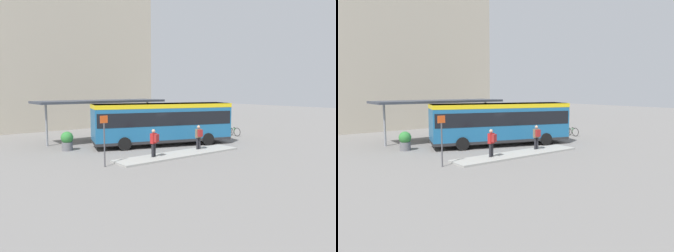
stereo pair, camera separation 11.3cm
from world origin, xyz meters
The scene contains 13 objects.
ground_plane centered at (0.00, 0.00, 0.00)m, with size 120.00×120.00×0.00m, color slate.
curb_island centered at (-1.43, -3.78, 0.06)m, with size 9.01×1.80×0.12m.
city_bus centered at (0.01, 0.00, 1.84)m, with size 10.63×5.54×3.15m.
pedestrian_waiting centered at (0.51, -3.45, 1.06)m, with size 0.43×0.46×1.64m.
pedestrian_companion centered at (-3.37, -3.66, 1.09)m, with size 0.48×0.52×1.69m.
bicycle_green centered at (8.11, 0.16, 0.39)m, with size 0.48×1.81×0.78m.
bicycle_yellow centered at (8.10, 0.87, 0.36)m, with size 0.48×1.68×0.73m.
bicycle_blue centered at (8.05, 1.58, 0.34)m, with size 0.48×1.57×0.68m.
bicycle_black centered at (8.12, 2.29, 0.38)m, with size 0.48×1.76×0.76m.
station_shelter centered at (-2.59, 4.85, 3.18)m, with size 10.57×3.13×3.32m.
potted_planter_near_shelter centered at (-6.55, 2.23, 0.69)m, with size 0.84×0.84×1.32m.
platform_sign centered at (-6.69, -3.70, 1.56)m, with size 0.44×0.08×2.80m.
station_building centered at (-5.19, 20.07, 9.15)m, with size 26.94×13.32×18.31m.
Camera 2 is at (-14.57, -19.70, 4.21)m, focal length 35.00 mm.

